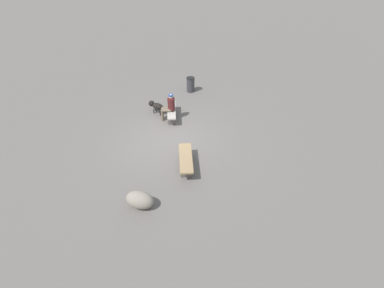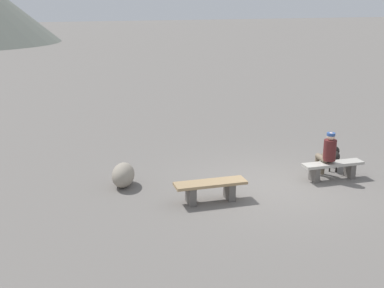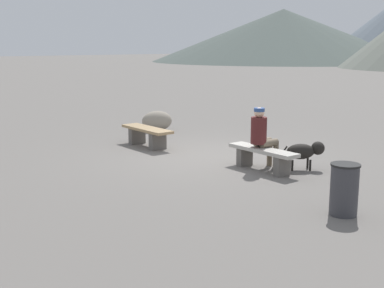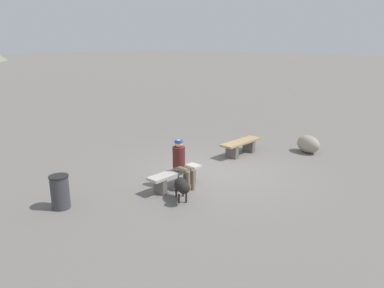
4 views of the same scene
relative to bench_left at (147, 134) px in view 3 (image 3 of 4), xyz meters
name	(u,v)px [view 3 (image 3 of 4)]	position (x,y,z in m)	size (l,w,h in m)	color
ground	(210,158)	(1.88, 0.29, -0.35)	(210.00, 210.00, 0.06)	slate
bench_left	(147,134)	(0.00, 0.00, 0.00)	(1.70, 0.64, 0.47)	#605B56
bench_right	(263,155)	(3.50, 0.09, -0.01)	(1.65, 0.55, 0.45)	#605B56
seated_person	(262,134)	(3.38, 0.20, 0.40)	(0.38, 0.64, 1.26)	#511E1E
dog	(305,151)	(4.05, 0.75, 0.07)	(0.66, 0.72, 0.57)	black
trash_bin	(344,189)	(5.98, -1.20, 0.07)	(0.43, 0.43, 0.77)	#38383D
boulder	(157,121)	(-1.59, 1.69, -0.02)	(0.89, 0.54, 0.59)	gray
distant_peak_2	(283,35)	(-37.12, 57.88, 3.65)	(40.54, 40.54, 7.94)	#4C5651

